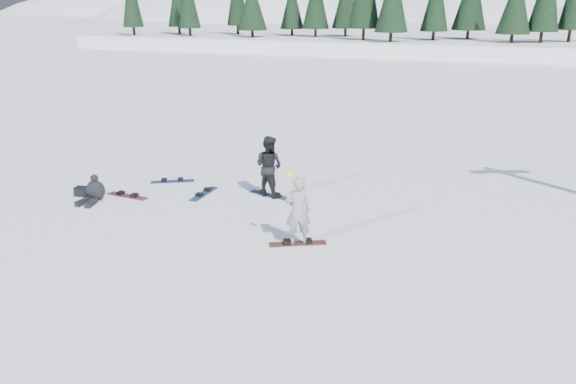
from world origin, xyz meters
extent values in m
plane|color=white|center=(0.00, 0.00, 0.00)|extent=(420.00, 420.00, 0.00)
cube|color=white|center=(0.00, 55.00, -1.00)|extent=(90.00, 14.00, 5.00)
ellipsoid|color=white|center=(-70.00, 170.00, -13.61)|extent=(143.00, 110.00, 49.50)
ellipsoid|color=white|center=(20.00, 200.00, -14.63)|extent=(182.00, 140.00, 53.20)
ellipsoid|color=white|center=(-140.00, 210.00, -14.30)|extent=(169.00, 130.00, 52.00)
cone|color=black|center=(-38.00, 55.00, 5.25)|extent=(3.20, 3.20, 7.50)
cone|color=black|center=(-34.20, 55.00, 5.25)|extent=(3.20, 3.20, 7.50)
cone|color=black|center=(-30.40, 55.00, 5.25)|extent=(3.20, 3.20, 7.50)
cone|color=black|center=(-26.60, 55.00, 5.25)|extent=(3.20, 3.20, 7.50)
cone|color=black|center=(-22.80, 55.00, 5.25)|extent=(3.20, 3.20, 7.50)
cone|color=black|center=(-19.00, 55.00, 5.25)|extent=(3.20, 3.20, 7.50)
cone|color=black|center=(-15.20, 55.00, 5.25)|extent=(3.20, 3.20, 7.50)
cone|color=black|center=(-11.40, 55.00, 5.25)|extent=(3.20, 3.20, 7.50)
cone|color=black|center=(-7.60, 55.00, 5.25)|extent=(3.20, 3.20, 7.50)
cone|color=black|center=(-3.80, 55.00, 5.25)|extent=(3.20, 3.20, 7.50)
cone|color=black|center=(0.00, 55.00, 5.25)|extent=(3.20, 3.20, 7.50)
cone|color=black|center=(3.80, 55.00, 5.25)|extent=(3.20, 3.20, 7.50)
cone|color=black|center=(7.60, 55.00, 5.25)|extent=(3.20, 3.20, 7.50)
cone|color=black|center=(11.40, 55.00, 5.25)|extent=(3.20, 3.20, 7.50)
imported|color=#99999D|center=(2.76, -1.26, 0.93)|extent=(0.81, 0.72, 1.85)
sphere|color=#FFF10D|center=(2.56, -1.38, 1.91)|extent=(0.18, 0.18, 0.18)
imported|color=black|center=(0.63, 2.05, 0.99)|extent=(1.12, 0.97, 1.99)
ellipsoid|color=black|center=(-4.37, -0.26, 0.34)|extent=(0.65, 0.57, 0.65)
sphere|color=black|center=(-4.37, -0.26, 0.74)|extent=(0.25, 0.25, 0.25)
cube|color=black|center=(-4.21, -0.72, 0.08)|extent=(0.28, 0.59, 0.16)
cube|color=black|center=(-4.52, -0.72, 0.08)|extent=(0.20, 0.57, 0.16)
cube|color=black|center=(-5.07, -0.06, 0.15)|extent=(0.49, 0.36, 0.30)
cube|color=maroon|center=(2.76, -1.26, 0.01)|extent=(1.47, 0.92, 0.03)
cube|color=navy|center=(0.63, 2.05, 0.01)|extent=(1.52, 0.63, 0.03)
cube|color=#1B4298|center=(-1.44, 1.42, 0.01)|extent=(0.29, 1.50, 0.03)
cube|color=#1B3E96|center=(-3.09, 2.23, 0.01)|extent=(1.46, 0.95, 0.03)
cube|color=#9B213F|center=(-3.66, 0.39, 0.01)|extent=(1.52, 0.42, 0.03)
camera|label=1|loc=(7.11, -13.94, 6.07)|focal=35.00mm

